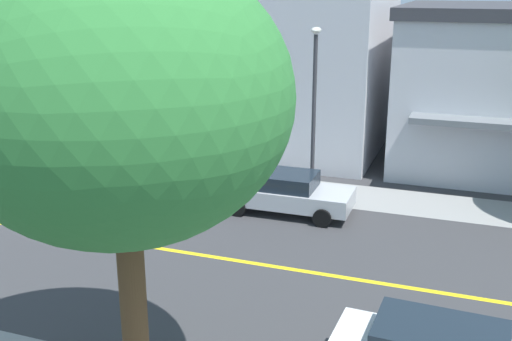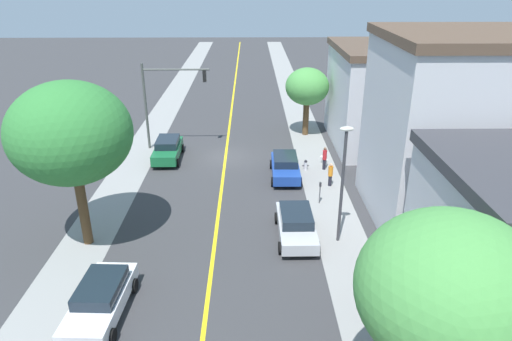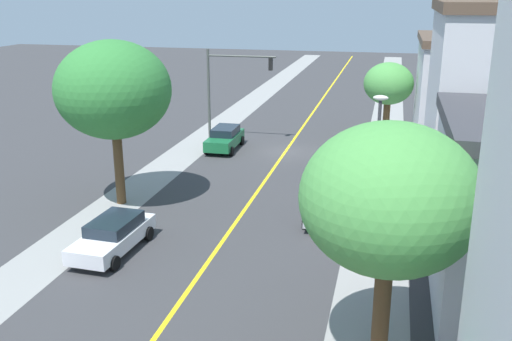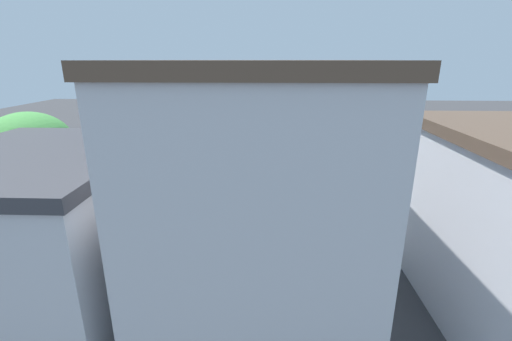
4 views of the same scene
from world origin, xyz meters
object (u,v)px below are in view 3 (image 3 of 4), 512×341
street_lamp (377,147)px  blue_sedan_left_curb (343,159)px  parking_meter (370,179)px  street_tree_right_corner (389,84)px  street_tree_left_far (113,90)px  silver_sedan_left_curb (328,203)px  small_dog (393,159)px  traffic_light_mast (228,81)px  fire_hydrant (369,162)px  green_sedan_right_curb (225,138)px  pedestrian_red_shirt (391,155)px  street_tree_left_near (390,200)px  pedestrian_orange_shirt (390,169)px  white_sedan_right_curb (113,235)px

street_lamp → blue_sedan_left_curb: (2.25, -8.41, -3.17)m
parking_meter → street_lamp: 5.32m
street_tree_right_corner → street_tree_left_far: 22.23m
silver_sedan_left_curb → small_dog: bearing=162.8°
traffic_light_mast → fire_hydrant: bearing=-23.7°
street_tree_left_far → parking_meter: size_ratio=6.14×
street_lamp → green_sedan_right_curb: 16.47m
traffic_light_mast → street_tree_left_far: bearing=-97.9°
street_tree_right_corner → green_sedan_right_curb: size_ratio=1.26×
street_tree_right_corner → silver_sedan_left_curb: bearing=81.9°
street_tree_left_far → silver_sedan_left_curb: size_ratio=1.84×
street_lamp → pedestrian_red_shirt: street_lamp is taller
parking_meter → small_dog: (-1.22, -6.20, -0.52)m
street_tree_left_near → small_dog: (-0.19, -21.80, -5.04)m
street_tree_right_corner → pedestrian_orange_shirt: size_ratio=3.61×
silver_sedan_left_curb → traffic_light_mast: bearing=-146.9°
street_tree_left_far → fire_hydrant: size_ratio=11.15×
street_tree_left_far → traffic_light_mast: (-1.98, -14.28, -1.56)m
street_tree_left_near → parking_meter: (1.02, -15.60, -4.53)m
green_sedan_right_curb → pedestrian_red_shirt: pedestrian_red_shirt is taller
white_sedan_right_curb → small_dog: size_ratio=5.98×
small_dog → pedestrian_orange_shirt: bearing=148.7°
parking_meter → silver_sedan_left_curb: silver_sedan_left_curb is taller
blue_sedan_left_curb → small_dog: bearing=125.6°
blue_sedan_left_curb → pedestrian_red_shirt: bearing=113.9°
street_tree_left_near → street_tree_right_corner: (0.44, -28.76, -1.21)m
street_tree_right_corner → blue_sedan_left_curb: size_ratio=1.27×
blue_sedan_left_curb → pedestrian_orange_shirt: bearing=62.9°
white_sedan_right_curb → fire_hydrant: bearing=148.6°
street_lamp → blue_sedan_left_curb: street_lamp is taller
blue_sedan_left_curb → pedestrian_orange_shirt: 3.30m
parking_meter → silver_sedan_left_curb: 4.33m
pedestrian_orange_shirt → white_sedan_right_curb: bearing=113.3°
small_dog → street_lamp: bearing=146.7°
street_tree_left_near → blue_sedan_left_curb: (2.88, -19.67, -4.66)m
traffic_light_mast → pedestrian_red_shirt: (-12.08, 4.61, -3.66)m
street_tree_left_far → blue_sedan_left_curb: bearing=-142.8°
parking_meter → white_sedan_right_curb: white_sedan_right_curb is taller
green_sedan_right_curb → small_dog: bearing=82.9°
fire_hydrant → parking_meter: (-0.28, 5.22, 0.55)m
street_tree_left_near → traffic_light_mast: (12.02, -25.53, -0.88)m
white_sedan_right_curb → blue_sedan_left_curb: 16.55m
fire_hydrant → silver_sedan_left_curb: bearing=80.3°
street_tree_right_corner → blue_sedan_left_curb: 10.02m
traffic_light_mast → green_sedan_right_curb: traffic_light_mast is taller
street_lamp → white_sedan_right_curb: size_ratio=1.32×
silver_sedan_left_curb → blue_sedan_left_curb: blue_sedan_left_curb is taller
blue_sedan_left_curb → pedestrian_orange_shirt: (-2.91, 1.55, 0.07)m
street_tree_left_far → street_lamp: (-13.36, -0.02, -2.16)m
white_sedan_right_curb → silver_sedan_left_curb: white_sedan_right_curb is taller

